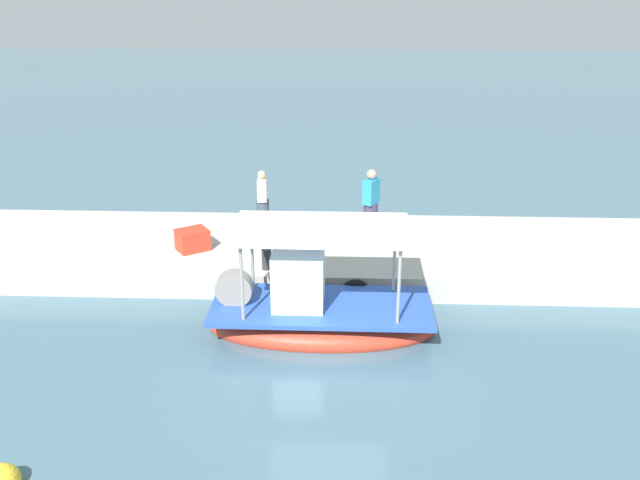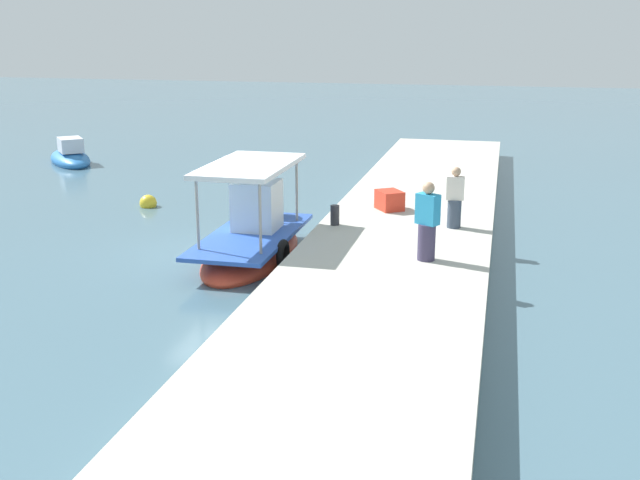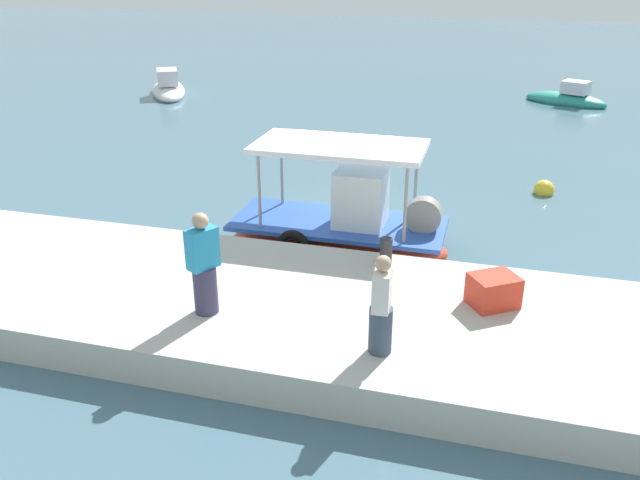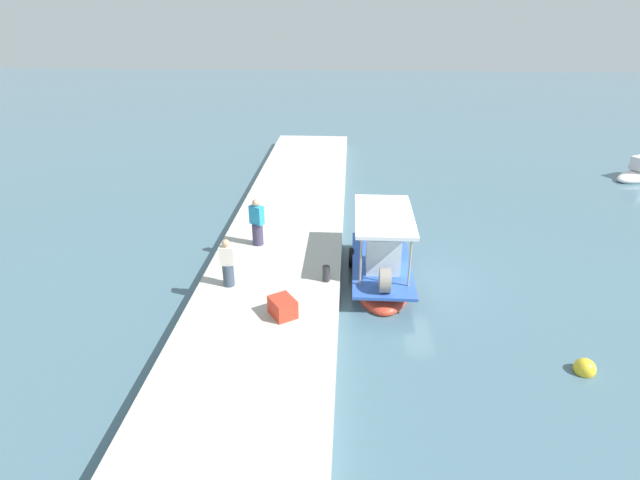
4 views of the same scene
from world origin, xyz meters
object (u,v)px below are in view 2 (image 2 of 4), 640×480
Objects in this scene: moored_boat_near at (70,158)px; mooring_bollard at (335,215)px; fisherman_by_crate at (455,200)px; cargo_crate at (390,200)px; fisherman_near_bollard at (427,225)px; main_fishing_boat at (253,240)px; marker_buoy at (148,203)px.

mooring_bollard is at bearing -126.12° from moored_boat_near.
fisherman_by_crate is 2.08× the size of cargo_crate.
fisherman_near_bollard is 1.12× the size of fisherman_by_crate.
fisherman_near_bollard is at bearing -105.63° from main_fishing_boat.
fisherman_near_bollard is 3.38× the size of mooring_bollard.
fisherman_by_crate is 10.58m from marker_buoy.
fisherman_near_bollard is 4.95m from cargo_crate.
main_fishing_boat is 16.72m from moored_boat_near.
main_fishing_boat reaches higher than cargo_crate.
fisherman_by_crate is at bearing -70.19° from main_fishing_boat.
moored_boat_near is at bearing 52.47° from fisherman_near_bollard.
mooring_bollard is at bearing 45.95° from fisherman_near_bollard.
mooring_bollard is 7.80m from marker_buoy.
cargo_crate is (2.08, -1.15, 0.01)m from mooring_bollard.
mooring_bollard is at bearing -115.24° from marker_buoy.
marker_buoy is at bearing 81.42° from cargo_crate.
mooring_bollard is 0.94× the size of marker_buoy.
cargo_crate reaches higher than moored_boat_near.
mooring_bollard is 2.37m from cargo_crate.
cargo_crate is at bearing -41.54° from main_fishing_boat.
fisherman_near_bollard is 2.33× the size of cargo_crate.
fisherman_by_crate is at bearing -81.55° from mooring_bollard.
moored_boat_near reaches higher than marker_buoy.
fisherman_by_crate is 3.03× the size of mooring_bollard.
cargo_crate is 1.37× the size of marker_buoy.
moored_boat_near is at bearing 45.28° from marker_buoy.
fisherman_by_crate is at bearing -129.72° from cargo_crate.
fisherman_by_crate is 0.40× the size of moored_boat_near.
moored_boat_near is (10.19, 13.97, -0.69)m from mooring_bollard.
fisherman_near_bollard is at bearing -134.05° from mooring_bollard.
fisherman_near_bollard reaches higher than mooring_bollard.
main_fishing_boat is 6.94m from marker_buoy.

